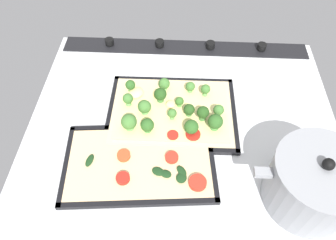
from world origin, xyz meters
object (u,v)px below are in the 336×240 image
(baking_tray_back, at_px, (140,164))
(cooking_pot, at_px, (314,183))
(baking_tray_front, at_px, (172,113))
(broccoli_pizza, at_px, (171,110))
(veggie_pizza_back, at_px, (143,162))

(baking_tray_back, xyz_separation_m, cooking_pot, (-0.37, 0.06, 0.06))
(baking_tray_front, bearing_deg, cooking_pot, 143.46)
(broccoli_pizza, bearing_deg, baking_tray_back, 66.43)
(baking_tray_front, distance_m, broccoli_pizza, 0.02)
(baking_tray_front, relative_size, broccoli_pizza, 1.08)
(broccoli_pizza, height_order, cooking_pot, cooking_pot)
(veggie_pizza_back, xyz_separation_m, cooking_pot, (-0.37, 0.06, 0.06))
(baking_tray_front, distance_m, cooking_pot, 0.38)
(broccoli_pizza, xyz_separation_m, veggie_pizza_back, (0.06, 0.16, -0.01))
(baking_tray_back, distance_m, cooking_pot, 0.39)
(baking_tray_back, bearing_deg, veggie_pizza_back, -178.25)
(veggie_pizza_back, relative_size, cooking_pot, 1.34)
(broccoli_pizza, distance_m, veggie_pizza_back, 0.17)
(baking_tray_front, relative_size, cooking_pot, 1.32)
(baking_tray_front, height_order, broccoli_pizza, broccoli_pizza)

